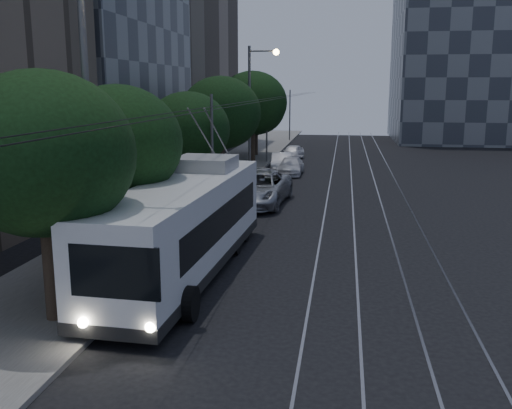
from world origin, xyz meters
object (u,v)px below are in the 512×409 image
Objects in this scene: car_white_a at (257,178)px; car_white_c at (282,162)px; streetlamp_far at (255,97)px; trolleybus at (186,225)px; pickup_silver at (258,188)px; car_white_d at (293,152)px; streetlamp_near at (101,108)px; car_white_b at (291,166)px.

car_white_a is 0.90× the size of car_white_c.
car_white_c is (0.79, 7.27, 0.05)m from car_white_a.
streetlamp_far is at bearing 120.99° from car_white_a.
trolleybus reaches higher than pickup_silver.
streetlamp_far reaches higher than trolleybus.
pickup_silver is at bearing -59.80° from car_white_a.
trolleybus is at bearing -88.88° from pickup_silver.
car_white_c is at bearing 29.98° from streetlamp_far.
trolleybus is 3.22× the size of car_white_a.
trolleybus is 3.26× the size of car_white_d.
car_white_a is 0.42× the size of streetlamp_far.
streetlamp_far is at bearing 103.94° from pickup_silver.
streetlamp_near is 26.89m from streetlamp_far.
car_white_a is at bearing 103.51° from pickup_silver.
pickup_silver is 12.51m from car_white_c.
car_white_d is at bearing 84.13° from car_white_c.
car_white_a is 6.16m from car_white_b.
car_white_c is (0.59, 24.50, -1.00)m from trolleybus.
streetlamp_near is at bearing -107.83° from trolleybus.
trolleybus reaches higher than car_white_c.
car_white_b is 5.67m from streetlamp_far.
car_white_d is (0.16, 7.36, -0.06)m from car_white_c.
trolleybus reaches higher than car_white_a.
car_white_c is at bearing 122.37° from car_white_b.
pickup_silver is 1.68× the size of car_white_d.
trolleybus reaches higher than car_white_b.
streetlamp_near is (-2.05, -35.34, 5.13)m from car_white_d.
pickup_silver is 16.34m from streetlamp_near.
pickup_silver reaches higher than car_white_a.
car_white_a is at bearing 93.20° from trolleybus.
car_white_c is 0.45× the size of streetlamp_near.
pickup_silver is 5.31m from car_white_a.
car_white_c is 7.36m from car_white_d.
car_white_c is 0.47× the size of streetlamp_far.
car_white_b is (1.60, 5.95, -0.04)m from car_white_a.
trolleybus is at bearing -92.33° from car_white_b.
streetlamp_near is 1.03× the size of streetlamp_far.
car_white_b is at bearing -5.00° from streetlamp_far.
streetlamp_near is at bearing -98.49° from car_white_c.
pickup_silver is 0.68× the size of streetlamp_near.
car_white_b is 8.71m from car_white_d.
streetlamp_near is at bearing -92.93° from pickup_silver.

